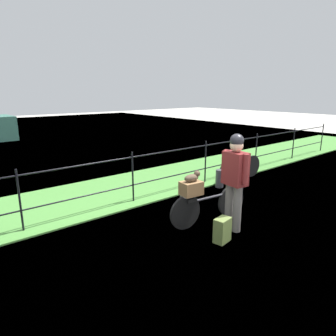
% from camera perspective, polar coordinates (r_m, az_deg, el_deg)
% --- Properties ---
extents(ground_plane, '(60.00, 60.00, 0.00)m').
position_cam_1_polar(ground_plane, '(5.07, 7.59, -13.29)').
color(ground_plane, '#B2ADA3').
extents(grass_strip, '(27.00, 2.40, 0.03)m').
position_cam_1_polar(grass_strip, '(7.34, -10.40, -4.38)').
color(grass_strip, '#478438').
rests_on(grass_strip, ground).
extents(harbor_water, '(30.00, 30.00, 0.00)m').
position_cam_1_polar(harbor_water, '(16.08, -27.28, 4.39)').
color(harbor_water, '#60849E').
rests_on(harbor_water, ground).
extents(iron_fence, '(18.04, 0.04, 1.12)m').
position_cam_1_polar(iron_fence, '(6.42, -6.76, -1.00)').
color(iron_fence, black).
rests_on(iron_fence, ground).
extents(bicycle_main, '(1.69, 0.28, 0.61)m').
position_cam_1_polar(bicycle_main, '(5.54, 7.69, -7.10)').
color(bicycle_main, black).
rests_on(bicycle_main, ground).
extents(wooden_crate, '(0.39, 0.30, 0.24)m').
position_cam_1_polar(wooden_crate, '(5.17, 4.44, -3.86)').
color(wooden_crate, brown).
rests_on(wooden_crate, bicycle_main).
extents(terrier_dog, '(0.32, 0.17, 0.18)m').
position_cam_1_polar(terrier_dog, '(5.13, 4.71, -1.74)').
color(terrier_dog, '#4C3D2D').
rests_on(terrier_dog, wooden_crate).
extents(cyclist_person, '(0.31, 0.54, 1.68)m').
position_cam_1_polar(cyclist_person, '(5.13, 12.66, -1.13)').
color(cyclist_person, slate).
rests_on(cyclist_person, ground).
extents(backpack_on_paving, '(0.31, 0.22, 0.40)m').
position_cam_1_polar(backpack_on_paving, '(4.95, 10.32, -11.57)').
color(backpack_on_paving, olive).
rests_on(backpack_on_paving, ground).
extents(mooring_bollard, '(0.20, 0.20, 0.45)m').
position_cam_1_polar(mooring_bollard, '(7.62, 9.80, -2.00)').
color(mooring_bollard, '#38383D').
rests_on(mooring_bollard, ground).
extents(bicycle_parked, '(1.62, 0.18, 0.61)m').
position_cam_1_polar(bicycle_parked, '(8.37, 13.54, -0.02)').
color(bicycle_parked, black).
rests_on(bicycle_parked, ground).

